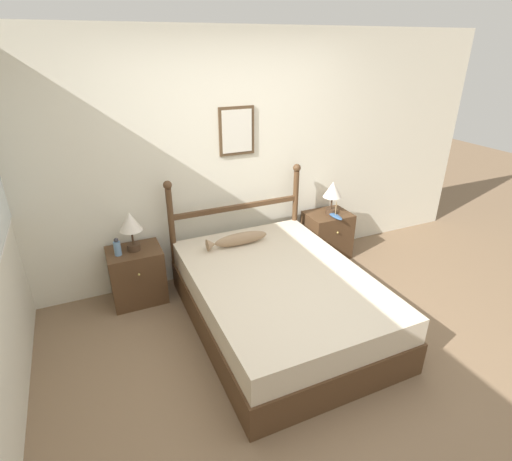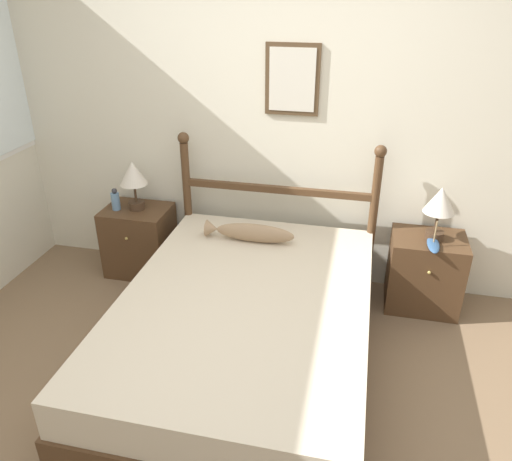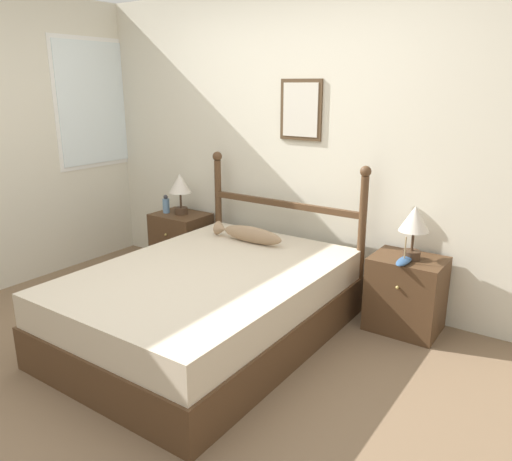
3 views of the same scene
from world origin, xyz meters
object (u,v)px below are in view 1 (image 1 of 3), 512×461
object	(u,v)px
bottle	(117,248)
fish_pillow	(237,240)
table_lamp_left	(130,224)
model_boat	(335,216)
nightstand_right	(327,235)
table_lamp_right	(333,192)
nightstand_left	(137,275)
bed	(279,299)

from	to	relation	value
bottle	fish_pillow	world-z (taller)	bottle
table_lamp_left	model_boat	world-z (taller)	table_lamp_left
nightstand_right	table_lamp_right	bearing A→B (deg)	-41.12
model_boat	fish_pillow	xyz separation A→B (m)	(-1.26, -0.12, 0.01)
nightstand_left	table_lamp_right	world-z (taller)	table_lamp_right
nightstand_right	nightstand_left	bearing A→B (deg)	180.00
nightstand_left	bed	bearing A→B (deg)	-39.57
fish_pillow	nightstand_left	bearing A→B (deg)	165.63
nightstand_right	bottle	size ratio (longest dim) A/B	3.16
table_lamp_right	bottle	distance (m)	2.42
bed	bottle	world-z (taller)	bottle
model_boat	nightstand_right	bearing A→B (deg)	92.48
nightstand_left	nightstand_right	xyz separation A→B (m)	(2.24, 0.00, 0.00)
nightstand_left	fish_pillow	bearing A→B (deg)	-14.37
bed	table_lamp_left	size ratio (longest dim) A/B	5.30
table_lamp_right	bottle	size ratio (longest dim) A/B	2.20
bottle	model_boat	bearing A→B (deg)	-2.04
bed	table_lamp_right	xyz separation A→B (m)	(1.14, 0.91, 0.58)
nightstand_left	table_lamp_right	bearing A→B (deg)	-0.42
table_lamp_left	model_boat	size ratio (longest dim) A/B	1.54
table_lamp_left	table_lamp_right	world-z (taller)	same
bed	model_boat	distance (m)	1.42
bed	nightstand_left	size ratio (longest dim) A/B	3.69
table_lamp_right	model_boat	distance (m)	0.28
nightstand_left	table_lamp_right	xyz separation A→B (m)	(2.26, -0.02, 0.55)
nightstand_left	table_lamp_left	world-z (taller)	table_lamp_left
table_lamp_left	table_lamp_right	bearing A→B (deg)	-0.52
bed	bottle	distance (m)	1.59
table_lamp_right	bed	bearing A→B (deg)	-141.40
bed	table_lamp_right	bearing A→B (deg)	38.60
nightstand_left	fish_pillow	distance (m)	1.06
nightstand_right	table_lamp_right	world-z (taller)	table_lamp_right
nightstand_left	table_lamp_left	distance (m)	0.55
nightstand_right	fish_pillow	distance (m)	1.32
model_boat	fish_pillow	distance (m)	1.27
table_lamp_left	bottle	xyz separation A→B (m)	(-0.15, -0.05, -0.19)
nightstand_left	bottle	size ratio (longest dim) A/B	3.16
nightstand_left	bottle	bearing A→B (deg)	-163.45
table_lamp_left	fish_pillow	bearing A→B (deg)	-14.71
table_lamp_right	fish_pillow	bearing A→B (deg)	-169.54
table_lamp_left	model_boat	xyz separation A→B (m)	(2.24, -0.13, -0.25)
nightstand_right	table_lamp_left	distance (m)	2.30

